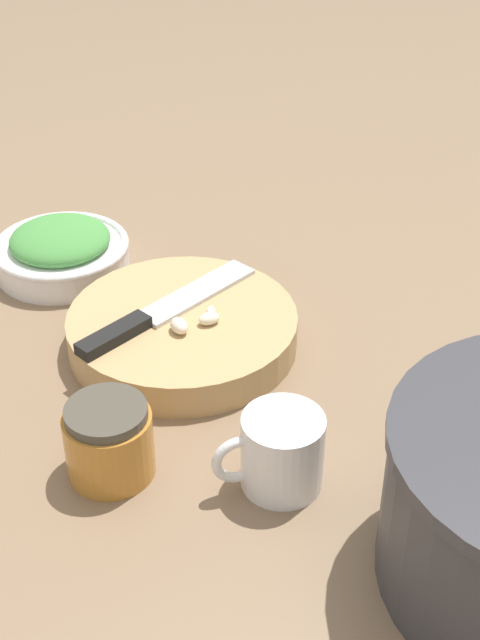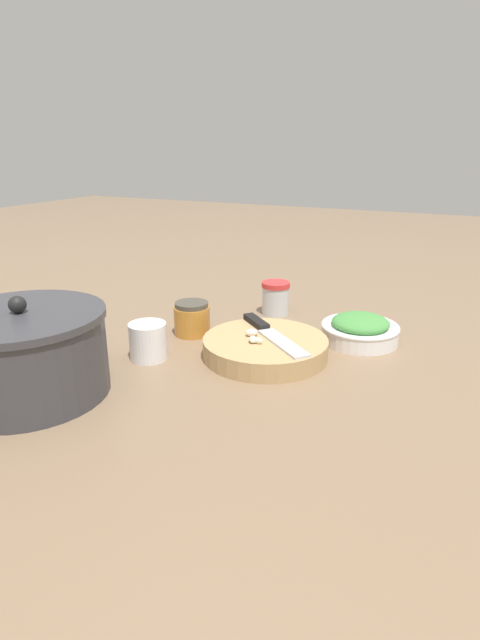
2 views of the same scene
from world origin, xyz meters
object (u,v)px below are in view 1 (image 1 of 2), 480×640
chef_knife (158,313)px  honey_jar (109,441)px  herb_bowl (61,250)px  coffee_mug (280,452)px  cutting_board (183,330)px  garlic_cloves (195,321)px

chef_knife → honey_jar: bearing=-55.6°
chef_knife → honey_jar: 0.19m
herb_bowl → coffee_mug: bearing=127.1°
chef_knife → herb_bowl: 0.21m
honey_jar → chef_knife: bearing=-96.3°
chef_knife → honey_jar: (0.02, 0.19, -0.01)m
cutting_board → herb_bowl: size_ratio=1.50×
cutting_board → herb_bowl: 0.22m
cutting_board → herb_bowl: bearing=-42.8°
garlic_cloves → herb_bowl: 0.25m
chef_knife → coffee_mug: 0.24m
garlic_cloves → honey_jar: (0.06, 0.18, -0.01)m
herb_bowl → chef_knife: bearing=132.0°
garlic_cloves → coffee_mug: (-0.09, 0.18, -0.01)m
chef_knife → honey_jar: honey_jar is taller
herb_bowl → honey_jar: size_ratio=2.08×
herb_bowl → cutting_board: bearing=137.2°
herb_bowl → honey_jar: (-0.12, 0.34, 0.01)m
coffee_mug → cutting_board: bearing=-62.6°
cutting_board → herb_bowl: (0.16, -0.15, 0.01)m
garlic_cloves → herb_bowl: bearing=-43.6°
cutting_board → garlic_cloves: size_ratio=4.35×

